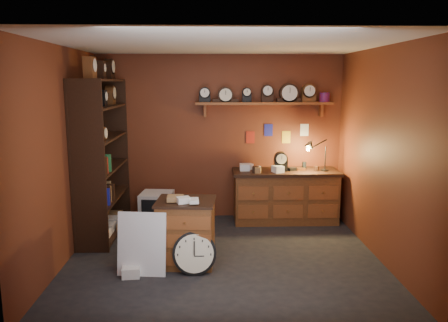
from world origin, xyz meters
The scene contains 11 objects.
floor centered at (0.00, 0.00, 0.00)m, with size 4.00×4.00×0.00m, color black.
room_shell centered at (0.04, 0.11, 1.72)m, with size 4.02×3.62×2.71m.
shelving_unit centered at (-1.79, 0.98, 1.25)m, with size 0.47×1.60×2.58m.
workbench centered at (1.05, 1.47, 0.47)m, with size 1.71×0.66×1.36m.
low_cabinet centered at (-0.47, -0.19, 0.44)m, with size 0.76×0.66×0.91m.
big_round_clock centered at (-0.36, -0.50, 0.26)m, with size 0.52×0.17×0.52m.
white_panel centered at (-0.98, -0.49, 0.00)m, with size 0.58×0.03×0.77m, color silver.
mini_fridge centered at (-1.03, 1.39, 0.26)m, with size 0.54×0.56×0.51m.
floor_box_a centered at (-0.51, 0.09, 0.08)m, with size 0.25×0.22×0.16m, color olive.
floor_box_b centered at (-1.11, -0.53, 0.06)m, with size 0.20×0.24×0.12m, color white.
floor_box_c centered at (-1.46, 0.93, 0.09)m, with size 0.23×0.19×0.17m, color olive.
Camera 1 is at (-0.16, -5.40, 2.25)m, focal length 35.00 mm.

